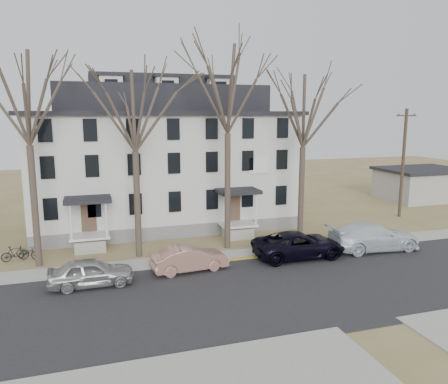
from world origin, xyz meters
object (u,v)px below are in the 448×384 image
object	(u,v)px
tree_far_left	(25,91)
boarding_house	(162,159)
car_silver	(91,273)
car_tan	(189,259)
car_navy	(299,245)
tree_mid_left	(134,105)
bicycle_right	(15,254)
car_white	(373,237)
tree_center	(228,82)
utility_pole_far	(403,162)
bicycle_left	(27,253)
tree_mid_right	(304,106)

from	to	relation	value
tree_far_left	boarding_house	bearing A→B (deg)	42.18
car_silver	car_tan	bearing A→B (deg)	-83.64
tree_far_left	car_navy	size ratio (longest dim) A/B	2.32
tree_mid_left	car_navy	size ratio (longest dim) A/B	2.15
boarding_house	tree_far_left	bearing A→B (deg)	-137.82
car_navy	bicycle_right	xyz separation A→B (m)	(-17.18, 4.58, -0.34)
car_tan	car_navy	world-z (taller)	car_navy
car_silver	car_white	world-z (taller)	car_white
tree_far_left	car_navy	xyz separation A→B (m)	(15.70, -3.37, -9.52)
tree_mid_left	tree_far_left	bearing A→B (deg)	180.00
tree_center	car_navy	world-z (taller)	tree_center
tree_center	car_silver	distance (m)	14.37
utility_pole_far	tree_far_left	bearing A→B (deg)	-171.90
tree_center	car_navy	distance (m)	11.42
car_tan	bicycle_left	size ratio (longest dim) A/B	2.62
bicycle_left	bicycle_right	world-z (taller)	bicycle_right
utility_pole_far	tree_center	bearing A→B (deg)	-166.50
car_navy	boarding_house	bearing A→B (deg)	31.29
car_tan	car_white	size ratio (longest dim) A/B	0.71
utility_pole_far	bicycle_right	size ratio (longest dim) A/B	5.90
tree_center	car_navy	size ratio (longest dim) A/B	2.49
utility_pole_far	car_silver	distance (m)	28.14
car_silver	bicycle_left	xyz separation A→B (m)	(-3.79, 5.72, -0.31)
tree_center	car_tan	xyz separation A→B (m)	(-3.49, -3.65, -10.35)
tree_far_left	bicycle_left	bearing A→B (deg)	119.60
tree_mid_left	bicycle_right	bearing A→B (deg)	170.76
utility_pole_far	car_white	world-z (taller)	utility_pole_far
boarding_house	car_tan	bearing A→B (deg)	-92.39
tree_mid_right	car_silver	distance (m)	17.52
boarding_house	bicycle_right	bearing A→B (deg)	-146.49
car_tan	car_white	bearing A→B (deg)	-94.64
tree_center	car_tan	distance (m)	11.52
boarding_house	tree_mid_left	bearing A→B (deg)	-110.20
car_silver	bicycle_right	xyz separation A→B (m)	(-4.49, 5.55, -0.27)
tree_far_left	tree_mid_left	size ratio (longest dim) A/B	1.08
bicycle_right	car_navy	bearing A→B (deg)	-117.20
tree_mid_left	utility_pole_far	size ratio (longest dim) A/B	1.34
tree_center	car_navy	xyz separation A→B (m)	(3.70, -3.37, -10.26)
tree_mid_right	tree_far_left	bearing A→B (deg)	180.00
utility_pole_far	car_white	bearing A→B (deg)	-137.35
tree_center	car_tan	size ratio (longest dim) A/B	3.30
car_navy	tree_center	bearing A→B (deg)	48.81
car_navy	tree_far_left	bearing A→B (deg)	79.01
boarding_house	car_tan	xyz separation A→B (m)	(-0.49, -11.80, -4.65)
car_navy	bicycle_right	distance (m)	17.78
tree_mid_right	bicycle_right	size ratio (longest dim) A/B	7.92
boarding_house	car_white	xyz separation A→B (m)	(12.20, -11.60, -4.48)
tree_mid_left	tree_center	world-z (taller)	tree_center
tree_far_left	tree_mid_left	bearing A→B (deg)	0.00
car_silver	bicycle_left	distance (m)	6.87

